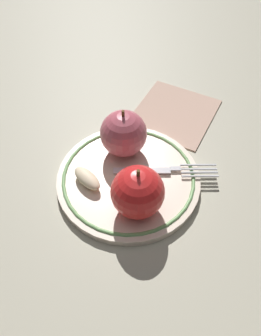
{
  "coord_description": "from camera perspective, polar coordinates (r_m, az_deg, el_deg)",
  "views": [
    {
      "loc": [
        0.35,
        0.01,
        0.44
      ],
      "look_at": [
        0.02,
        0.0,
        0.04
      ],
      "focal_mm": 35.0,
      "sensor_mm": 36.0,
      "label": 1
    }
  ],
  "objects": [
    {
      "name": "apple_second_whole",
      "position": [
        0.55,
        -1.22,
        6.02
      ],
      "size": [
        0.08,
        0.08,
        0.09
      ],
      "color": "#BC515F",
      "rests_on": "plate"
    },
    {
      "name": "fork",
      "position": [
        0.55,
        5.55,
        -0.47
      ],
      "size": [
        0.03,
        0.17,
        0.0
      ],
      "rotation": [
        0.0,
        0.0,
        1.6
      ],
      "color": "silver",
      "rests_on": "plate"
    },
    {
      "name": "apple_red_whole",
      "position": [
        0.47,
        1.25,
        -4.2
      ],
      "size": [
        0.08,
        0.08,
        0.09
      ],
      "color": "red",
      "rests_on": "plate"
    },
    {
      "name": "apple_slice_front",
      "position": [
        0.53,
        -7.56,
        -1.78
      ],
      "size": [
        0.06,
        0.06,
        0.02
      ],
      "primitive_type": "ellipsoid",
      "rotation": [
        0.0,
        0.0,
        3.92
      ],
      "color": "beige",
      "rests_on": "plate"
    },
    {
      "name": "ground_plane",
      "position": [
        0.56,
        -0.3,
        -1.1
      ],
      "size": [
        2.0,
        2.0,
        0.0
      ],
      "primitive_type": "plane",
      "color": "#ABA58E"
    },
    {
      "name": "napkin_folded",
      "position": [
        0.67,
        7.65,
        9.57
      ],
      "size": [
        0.21,
        0.2,
        0.01
      ],
      "primitive_type": "cube",
      "rotation": [
        0.0,
        0.0,
        -0.45
      ],
      "color": "tan",
      "rests_on": "ground_plane"
    },
    {
      "name": "plate",
      "position": [
        0.55,
        0.0,
        -1.84
      ],
      "size": [
        0.24,
        0.24,
        0.02
      ],
      "color": "beige",
      "rests_on": "ground_plane"
    }
  ]
}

